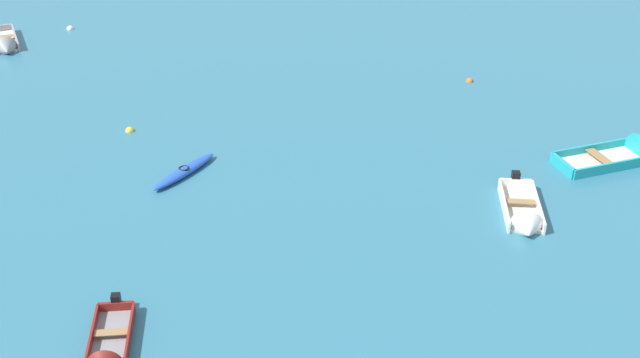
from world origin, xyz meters
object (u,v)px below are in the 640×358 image
mooring_buoy_outer_edge (70,29)px  mooring_buoy_trailing (470,81)px  rowboat_white_back_row_left (524,218)px  rowboat_turquoise_foreground_center (630,153)px  mooring_buoy_near_foreground (130,131)px  rowboat_grey_outer_right (5,46)px  rowboat_maroon_center (107,355)px  kayak_blue_far_right (184,171)px

mooring_buoy_outer_edge → mooring_buoy_trailing: bearing=-8.1°
rowboat_white_back_row_left → rowboat_turquoise_foreground_center: bearing=53.0°
rowboat_turquoise_foreground_center → mooring_buoy_near_foreground: 20.94m
rowboat_white_back_row_left → mooring_buoy_trailing: rowboat_white_back_row_left is taller
rowboat_grey_outer_right → mooring_buoy_outer_edge: size_ratio=9.80×
rowboat_white_back_row_left → rowboat_turquoise_foreground_center: rowboat_turquoise_foreground_center is taller
rowboat_maroon_center → rowboat_grey_outer_right: size_ratio=0.85×
rowboat_turquoise_foreground_center → mooring_buoy_outer_edge: size_ratio=11.33×
kayak_blue_far_right → rowboat_maroon_center: 10.41m
mooring_buoy_trailing → mooring_buoy_near_foreground: 16.48m
kayak_blue_far_right → mooring_buoy_near_foreground: kayak_blue_far_right is taller
rowboat_grey_outer_right → mooring_buoy_trailing: 24.60m
rowboat_white_back_row_left → mooring_buoy_outer_edge: (-24.89, 15.60, -0.20)m
rowboat_maroon_center → mooring_buoy_trailing: (9.35, 21.70, -0.17)m
rowboat_white_back_row_left → rowboat_maroon_center: (-11.62, -9.33, -0.03)m
rowboat_maroon_center → rowboat_grey_outer_right: bearing=125.5°
mooring_buoy_outer_edge → mooring_buoy_near_foreground: size_ratio=1.07×
rowboat_maroon_center → rowboat_turquoise_foreground_center: 21.96m
rowboat_turquoise_foreground_center → mooring_buoy_trailing: 9.35m
rowboat_white_back_row_left → rowboat_maroon_center: 14.90m
rowboat_maroon_center → mooring_buoy_near_foreground: rowboat_maroon_center is taller
rowboat_maroon_center → rowboat_grey_outer_right: 26.26m
rowboat_maroon_center → kayak_blue_far_right: bearing=97.4°
rowboat_grey_outer_right → mooring_buoy_near_foreground: bearing=-37.4°
kayak_blue_far_right → mooring_buoy_near_foreground: bearing=138.7°
kayak_blue_far_right → mooring_buoy_near_foreground: 4.76m
mooring_buoy_trailing → mooring_buoy_near_foreground: (-14.28, -8.23, 0.00)m
rowboat_turquoise_foreground_center → mooring_buoy_outer_edge: 30.84m
kayak_blue_far_right → mooring_buoy_trailing: size_ratio=9.71×
mooring_buoy_trailing → rowboat_maroon_center: bearing=-113.3°
rowboat_grey_outer_right → rowboat_turquoise_foreground_center: bearing=-11.4°
rowboat_maroon_center → mooring_buoy_outer_edge: 28.25m
kayak_blue_far_right → mooring_buoy_outer_edge: size_ratio=8.29×
rowboat_turquoise_foreground_center → rowboat_grey_outer_right: rowboat_turquoise_foreground_center is taller
rowboat_white_back_row_left → rowboat_maroon_center: rowboat_white_back_row_left is taller
rowboat_grey_outer_right → rowboat_white_back_row_left: bearing=-24.1°
mooring_buoy_near_foreground → rowboat_grey_outer_right: bearing=142.6°
rowboat_grey_outer_right → mooring_buoy_near_foreground: rowboat_grey_outer_right is taller
kayak_blue_far_right → rowboat_grey_outer_right: (-13.90, 11.05, 0.04)m
kayak_blue_far_right → rowboat_white_back_row_left: 13.00m
kayak_blue_far_right → mooring_buoy_outer_edge: 18.86m
mooring_buoy_trailing → mooring_buoy_near_foreground: bearing=-150.0°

